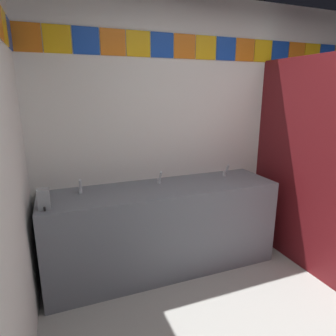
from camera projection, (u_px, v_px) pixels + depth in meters
wall_back at (211, 130)px, 3.13m from camera, size 3.62×0.09×2.58m
vanity_counter at (163, 227)px, 2.82m from camera, size 2.18×0.58×0.84m
faucet_left at (80, 188)px, 2.53m from camera, size 0.04×0.10×0.14m
faucet_center at (160, 179)px, 2.78m from camera, size 0.04×0.10×0.14m
faucet_right at (226, 172)px, 3.04m from camera, size 0.04×0.10×0.14m
soap_dispenser at (44, 199)px, 2.19m from camera, size 0.09×0.09×0.16m
toilet at (314, 216)px, 3.38m from camera, size 0.39×0.49×0.74m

